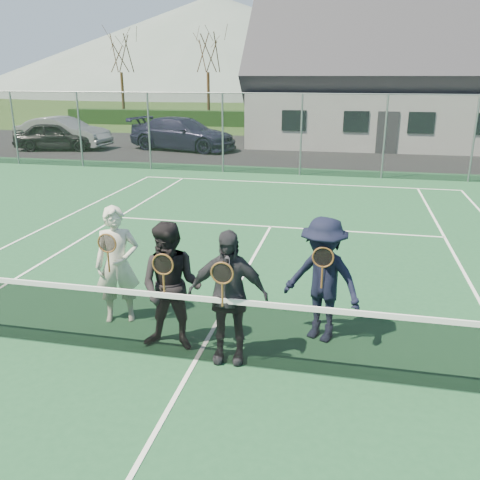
{
  "coord_description": "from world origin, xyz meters",
  "views": [
    {
      "loc": [
        1.83,
        -5.66,
        3.63
      ],
      "look_at": [
        0.28,
        1.5,
        1.25
      ],
      "focal_mm": 38.0,
      "sensor_mm": 36.0,
      "label": 1
    }
  ],
  "objects_px": {
    "car_b": "(63,133)",
    "tennis_net": "(195,326)",
    "player_a": "(117,265)",
    "car_a": "(57,136)",
    "player_c": "(228,297)",
    "clubhouse": "(398,68)",
    "player_b": "(171,287)",
    "player_d": "(323,280)",
    "car_c": "(183,134)"
  },
  "relations": [
    {
      "from": "player_b",
      "to": "car_b",
      "type": "bearing_deg",
      "value": 124.21
    },
    {
      "from": "player_a",
      "to": "player_c",
      "type": "distance_m",
      "value": 2.04
    },
    {
      "from": "car_c",
      "to": "tennis_net",
      "type": "height_order",
      "value": "car_c"
    },
    {
      "from": "tennis_net",
      "to": "clubhouse",
      "type": "xyz_separation_m",
      "value": [
        4.0,
        24.0,
        3.45
      ]
    },
    {
      "from": "car_b",
      "to": "player_d",
      "type": "height_order",
      "value": "player_d"
    },
    {
      "from": "car_b",
      "to": "player_c",
      "type": "xyz_separation_m",
      "value": [
        13.13,
        -18.26,
        0.12
      ]
    },
    {
      "from": "player_a",
      "to": "tennis_net",
      "type": "bearing_deg",
      "value": -31.86
    },
    {
      "from": "player_b",
      "to": "player_d",
      "type": "bearing_deg",
      "value": 19.41
    },
    {
      "from": "player_a",
      "to": "car_c",
      "type": "bearing_deg",
      "value": 105.39
    },
    {
      "from": "player_c",
      "to": "clubhouse",
      "type": "bearing_deg",
      "value": 81.43
    },
    {
      "from": "car_a",
      "to": "tennis_net",
      "type": "bearing_deg",
      "value": -156.52
    },
    {
      "from": "tennis_net",
      "to": "clubhouse",
      "type": "distance_m",
      "value": 24.57
    },
    {
      "from": "clubhouse",
      "to": "player_a",
      "type": "height_order",
      "value": "clubhouse"
    },
    {
      "from": "car_a",
      "to": "player_a",
      "type": "height_order",
      "value": "player_a"
    },
    {
      "from": "car_b",
      "to": "player_a",
      "type": "distance_m",
      "value": 20.8
    },
    {
      "from": "car_a",
      "to": "clubhouse",
      "type": "bearing_deg",
      "value": -81.66
    },
    {
      "from": "car_b",
      "to": "tennis_net",
      "type": "height_order",
      "value": "car_b"
    },
    {
      "from": "tennis_net",
      "to": "player_b",
      "type": "distance_m",
      "value": 0.62
    },
    {
      "from": "car_a",
      "to": "player_c",
      "type": "bearing_deg",
      "value": -155.42
    },
    {
      "from": "player_b",
      "to": "player_c",
      "type": "relative_size",
      "value": 1.0
    },
    {
      "from": "car_c",
      "to": "player_d",
      "type": "height_order",
      "value": "player_d"
    },
    {
      "from": "tennis_net",
      "to": "player_c",
      "type": "distance_m",
      "value": 0.58
    },
    {
      "from": "clubhouse",
      "to": "player_a",
      "type": "relative_size",
      "value": 8.67
    },
    {
      "from": "car_c",
      "to": "player_c",
      "type": "height_order",
      "value": "player_c"
    },
    {
      "from": "car_c",
      "to": "player_c",
      "type": "relative_size",
      "value": 3.1
    },
    {
      "from": "car_b",
      "to": "tennis_net",
      "type": "xyz_separation_m",
      "value": [
        12.73,
        -18.42,
        -0.26
      ]
    },
    {
      "from": "car_a",
      "to": "player_b",
      "type": "xyz_separation_m",
      "value": [
        12.31,
        -17.49,
        0.22
      ]
    },
    {
      "from": "player_a",
      "to": "player_d",
      "type": "height_order",
      "value": "same"
    },
    {
      "from": "player_b",
      "to": "clubhouse",
      "type": "bearing_deg",
      "value": 79.48
    },
    {
      "from": "player_b",
      "to": "player_d",
      "type": "height_order",
      "value": "same"
    },
    {
      "from": "player_c",
      "to": "player_b",
      "type": "bearing_deg",
      "value": 170.73
    },
    {
      "from": "clubhouse",
      "to": "player_b",
      "type": "distance_m",
      "value": 24.31
    },
    {
      "from": "car_c",
      "to": "player_c",
      "type": "xyz_separation_m",
      "value": [
        6.92,
        -19.04,
        0.11
      ]
    },
    {
      "from": "player_a",
      "to": "player_d",
      "type": "xyz_separation_m",
      "value": [
        3.05,
        0.06,
        -0.0
      ]
    },
    {
      "from": "car_b",
      "to": "car_c",
      "type": "relative_size",
      "value": 0.87
    },
    {
      "from": "tennis_net",
      "to": "player_a",
      "type": "bearing_deg",
      "value": 148.14
    },
    {
      "from": "player_a",
      "to": "car_a",
      "type": "bearing_deg",
      "value": 123.66
    },
    {
      "from": "car_b",
      "to": "player_b",
      "type": "distance_m",
      "value": 21.92
    },
    {
      "from": "clubhouse",
      "to": "player_c",
      "type": "height_order",
      "value": "clubhouse"
    },
    {
      "from": "car_a",
      "to": "car_b",
      "type": "xyz_separation_m",
      "value": [
        -0.02,
        0.64,
        0.09
      ]
    },
    {
      "from": "player_b",
      "to": "player_a",
      "type": "bearing_deg",
      "value": 149.54
    },
    {
      "from": "car_a",
      "to": "player_a",
      "type": "distance_m",
      "value": 20.26
    },
    {
      "from": "car_a",
      "to": "tennis_net",
      "type": "relative_size",
      "value": 0.35
    },
    {
      "from": "car_b",
      "to": "player_a",
      "type": "relative_size",
      "value": 2.69
    },
    {
      "from": "player_a",
      "to": "player_c",
      "type": "xyz_separation_m",
      "value": [
        1.89,
        -0.77,
        -0.0
      ]
    },
    {
      "from": "car_b",
      "to": "car_c",
      "type": "distance_m",
      "value": 6.26
    },
    {
      "from": "car_a",
      "to": "player_c",
      "type": "xyz_separation_m",
      "value": [
        13.11,
        -17.62,
        0.22
      ]
    },
    {
      "from": "car_c",
      "to": "player_d",
      "type": "relative_size",
      "value": 3.1
    },
    {
      "from": "car_c",
      "to": "clubhouse",
      "type": "height_order",
      "value": "clubhouse"
    },
    {
      "from": "car_b",
      "to": "tennis_net",
      "type": "bearing_deg",
      "value": -141.94
    }
  ]
}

